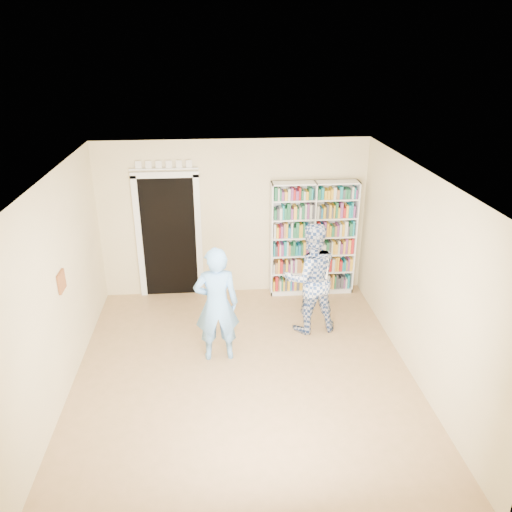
{
  "coord_description": "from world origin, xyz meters",
  "views": [
    {
      "loc": [
        -0.32,
        -5.51,
        4.12
      ],
      "look_at": [
        0.24,
        0.9,
        1.35
      ],
      "focal_mm": 35.0,
      "sensor_mm": 36.0,
      "label": 1
    }
  ],
  "objects": [
    {
      "name": "wall_right",
      "position": [
        2.25,
        0.0,
        1.35
      ],
      "size": [
        0.0,
        5.0,
        5.0
      ],
      "primitive_type": "plane",
      "rotation": [
        1.57,
        0.0,
        -1.57
      ],
      "color": "beige",
      "rests_on": "floor"
    },
    {
      "name": "wall_art",
      "position": [
        -2.23,
        0.2,
        1.4
      ],
      "size": [
        0.03,
        0.25,
        0.25
      ],
      "primitive_type": "cube",
      "color": "brown",
      "rests_on": "wall_left"
    },
    {
      "name": "doorway",
      "position": [
        -1.1,
        2.48,
        1.18
      ],
      "size": [
        1.1,
        0.08,
        2.43
      ],
      "color": "black",
      "rests_on": "floor"
    },
    {
      "name": "ceiling",
      "position": [
        0.0,
        0.0,
        2.7
      ],
      "size": [
        5.0,
        5.0,
        0.0
      ],
      "primitive_type": "plane",
      "rotation": [
        3.14,
        0.0,
        0.0
      ],
      "color": "white",
      "rests_on": "wall_back"
    },
    {
      "name": "floor",
      "position": [
        0.0,
        0.0,
        0.0
      ],
      "size": [
        5.0,
        5.0,
        0.0
      ],
      "primitive_type": "plane",
      "color": "#99764A",
      "rests_on": "ground"
    },
    {
      "name": "bookshelf",
      "position": [
        1.35,
        2.34,
        1.02
      ],
      "size": [
        1.46,
        0.27,
        2.01
      ],
      "rotation": [
        0.0,
        0.0,
        -0.36
      ],
      "color": "white",
      "rests_on": "floor"
    },
    {
      "name": "man_blue",
      "position": [
        -0.33,
        0.46,
        0.84
      ],
      "size": [
        0.63,
        0.43,
        1.68
      ],
      "primitive_type": "imported",
      "rotation": [
        0.0,
        0.0,
        3.19
      ],
      "color": "#68A6E9",
      "rests_on": "floor"
    },
    {
      "name": "man_plaid",
      "position": [
        1.08,
        1.11,
        0.87
      ],
      "size": [
        0.92,
        0.76,
        1.74
      ],
      "primitive_type": "imported",
      "rotation": [
        0.0,
        0.0,
        3.27
      ],
      "color": "navy",
      "rests_on": "floor"
    },
    {
      "name": "wall_back",
      "position": [
        0.0,
        2.5,
        1.35
      ],
      "size": [
        4.5,
        0.0,
        4.5
      ],
      "primitive_type": "plane",
      "rotation": [
        1.57,
        0.0,
        0.0
      ],
      "color": "beige",
      "rests_on": "floor"
    },
    {
      "name": "paper_sheet",
      "position": [
        1.18,
        0.93,
        1.09
      ],
      "size": [
        0.23,
        0.04,
        0.32
      ],
      "primitive_type": "cube",
      "rotation": [
        0.0,
        0.0,
        0.12
      ],
      "color": "white",
      "rests_on": "man_plaid"
    },
    {
      "name": "wall_left",
      "position": [
        -2.25,
        0.0,
        1.35
      ],
      "size": [
        0.0,
        5.0,
        5.0
      ],
      "primitive_type": "plane",
      "rotation": [
        1.57,
        0.0,
        1.57
      ],
      "color": "beige",
      "rests_on": "floor"
    }
  ]
}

